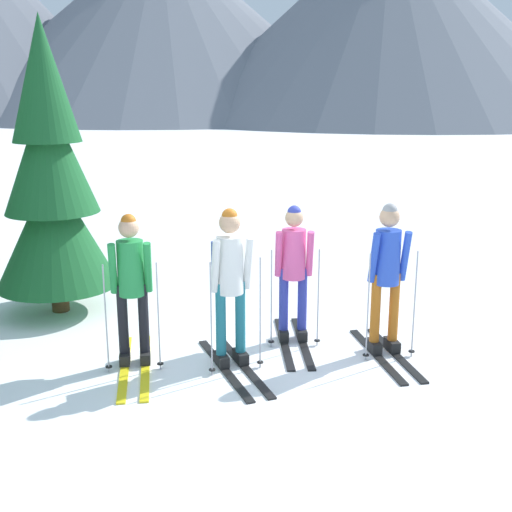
{
  "coord_description": "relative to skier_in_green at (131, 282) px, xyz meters",
  "views": [
    {
      "loc": [
        -1.17,
        -6.82,
        2.94
      ],
      "look_at": [
        0.14,
        0.32,
        1.05
      ],
      "focal_mm": 45.96,
      "sensor_mm": 36.0,
      "label": 1
    }
  ],
  "objects": [
    {
      "name": "pine_tree_far",
      "position": [
        -0.98,
        1.94,
        0.81
      ],
      "size": [
        1.58,
        1.58,
        3.81
      ],
      "color": "#51381E",
      "rests_on": "ground"
    },
    {
      "name": "skier_in_green",
      "position": [
        0.0,
        0.0,
        0.0
      ],
      "size": [
        0.61,
        1.71,
        1.66
      ],
      "color": "yellow",
      "rests_on": "ground"
    },
    {
      "name": "skier_in_white",
      "position": [
        1.02,
        -0.22,
        0.04
      ],
      "size": [
        0.62,
        1.69,
        1.73
      ],
      "color": "black",
      "rests_on": "ground"
    },
    {
      "name": "ground_plane",
      "position": [
        1.27,
        0.06,
        -0.93
      ],
      "size": [
        400.0,
        400.0,
        0.0
      ],
      "primitive_type": "plane",
      "color": "white"
    },
    {
      "name": "mountain_ridge_distant",
      "position": [
        -2.52,
        58.55,
        9.31
      ],
      "size": [
        83.01,
        53.33,
        23.68
      ],
      "color": "slate",
      "rests_on": "ground"
    },
    {
      "name": "skier_in_blue",
      "position": [
        2.78,
        -0.2,
        0.01
      ],
      "size": [
        0.61,
        1.56,
        1.72
      ],
      "color": "black",
      "rests_on": "ground"
    },
    {
      "name": "skier_in_pink",
      "position": [
        1.85,
        0.36,
        -0.02
      ],
      "size": [
        0.61,
        1.62,
        1.63
      ],
      "color": "black",
      "rests_on": "ground"
    }
  ]
}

